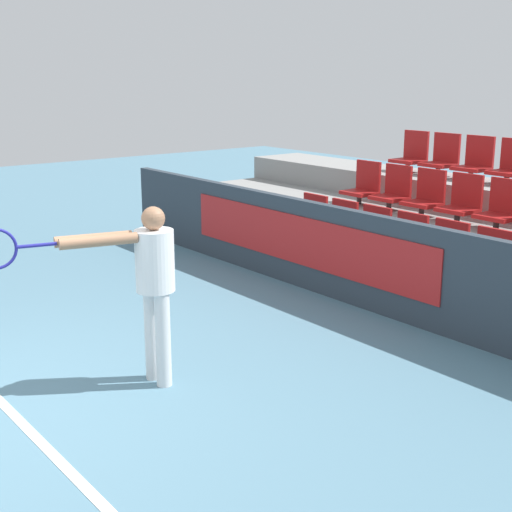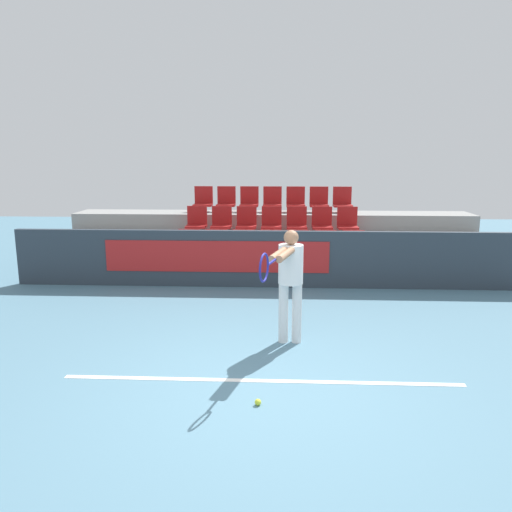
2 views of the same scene
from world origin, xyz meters
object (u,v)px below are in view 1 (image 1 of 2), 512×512
(stadium_chair_7, at_px, (363,185))
(stadium_chair_8, at_px, (393,190))
(stadium_chair_4, at_px, (446,252))
(stadium_chair_17, at_px, (511,165))
(stadium_chair_1, at_px, (339,227))
(stadium_chair_14, at_px, (412,154))
(stadium_chair_9, at_px, (426,196))
(stadium_chair_15, at_px, (442,157))
(stadium_chair_10, at_px, (462,201))
(stadium_chair_0, at_px, (310,220))
(stadium_chair_2, at_px, (371,234))
(stadium_chair_16, at_px, (475,161))
(tennis_player, at_px, (146,277))
(stadium_chair_5, at_px, (489,262))
(stadium_chair_3, at_px, (406,243))
(stadium_chair_11, at_px, (501,208))

(stadium_chair_7, height_order, stadium_chair_8, same)
(stadium_chair_4, distance_m, stadium_chair_17, 2.26)
(stadium_chair_1, relative_size, stadium_chair_7, 1.00)
(stadium_chair_8, xyz_separation_m, stadium_chair_14, (-0.56, 1.03, 0.38))
(stadium_chair_8, height_order, stadium_chair_9, same)
(stadium_chair_9, relative_size, stadium_chair_17, 1.00)
(stadium_chair_9, distance_m, stadium_chair_15, 1.23)
(stadium_chair_9, relative_size, stadium_chair_10, 1.00)
(stadium_chair_0, xyz_separation_m, stadium_chair_7, (0.00, 1.03, 0.38))
(stadium_chair_2, bearing_deg, stadium_chair_15, 105.29)
(stadium_chair_16, xyz_separation_m, tennis_player, (0.88, -5.72, -0.45))
(stadium_chair_5, height_order, stadium_chair_17, stadium_chair_17)
(stadium_chair_2, height_order, tennis_player, tennis_player)
(stadium_chair_1, relative_size, stadium_chair_16, 1.00)
(stadium_chair_0, relative_size, stadium_chair_15, 1.00)
(stadium_chair_2, bearing_deg, stadium_chair_17, 74.71)
(stadium_chair_15, bearing_deg, stadium_chair_5, -42.45)
(stadium_chair_4, relative_size, stadium_chair_9, 1.00)
(stadium_chair_0, height_order, stadium_chair_1, same)
(stadium_chair_14, bearing_deg, stadium_chair_17, 0.00)
(stadium_chair_10, height_order, stadium_chair_15, stadium_chair_15)
(stadium_chair_17, bearing_deg, stadium_chair_7, -148.62)
(stadium_chair_3, height_order, stadium_chair_17, stadium_chair_17)
(stadium_chair_14, height_order, stadium_chair_17, same)
(stadium_chair_1, height_order, stadium_chair_7, stadium_chair_7)
(stadium_chair_14, height_order, stadium_chair_16, same)
(stadium_chair_8, bearing_deg, stadium_chair_3, -42.45)
(stadium_chair_17, bearing_deg, stadium_chair_8, -137.55)
(stadium_chair_16, bearing_deg, stadium_chair_9, -90.00)
(stadium_chair_4, bearing_deg, stadium_chair_9, 137.55)
(stadium_chair_1, xyz_separation_m, stadium_chair_9, (0.56, 1.03, 0.38))
(stadium_chair_4, xyz_separation_m, stadium_chair_16, (-1.12, 2.05, 0.76))
(stadium_chair_2, height_order, stadium_chair_10, stadium_chair_10)
(stadium_chair_0, height_order, stadium_chair_3, same)
(stadium_chair_1, bearing_deg, stadium_chair_5, 0.00)
(stadium_chair_0, distance_m, stadium_chair_2, 1.12)
(stadium_chair_0, relative_size, stadium_chair_8, 1.00)
(stadium_chair_11, height_order, tennis_player, tennis_player)
(stadium_chair_14, xyz_separation_m, tennis_player, (2.00, -5.72, -0.45))
(stadium_chair_11, relative_size, tennis_player, 0.40)
(stadium_chair_4, height_order, stadium_chair_14, stadium_chair_14)
(stadium_chair_10, relative_size, tennis_player, 0.40)
(stadium_chair_7, bearing_deg, stadium_chair_10, 0.00)
(stadium_chair_5, bearing_deg, stadium_chair_10, 137.55)
(stadium_chair_4, xyz_separation_m, stadium_chair_17, (-0.56, 2.05, 0.76))
(stadium_chair_10, bearing_deg, stadium_chair_15, 137.55)
(stadium_chair_16, bearing_deg, tennis_player, -81.30)
(stadium_chair_2, bearing_deg, stadium_chair_14, 118.66)
(stadium_chair_1, distance_m, stadium_chair_16, 2.26)
(stadium_chair_5, bearing_deg, tennis_player, -102.39)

